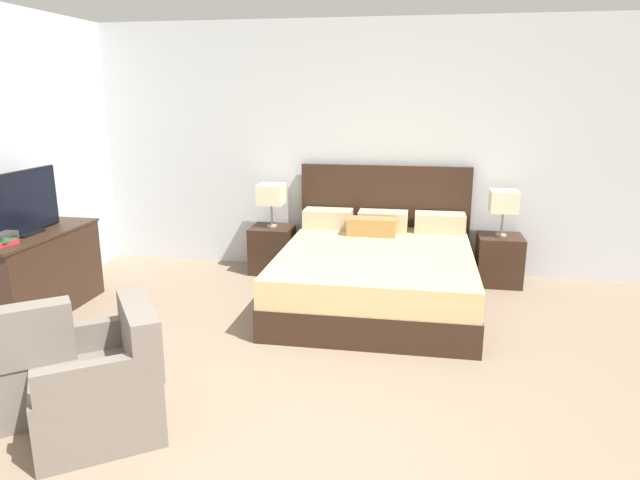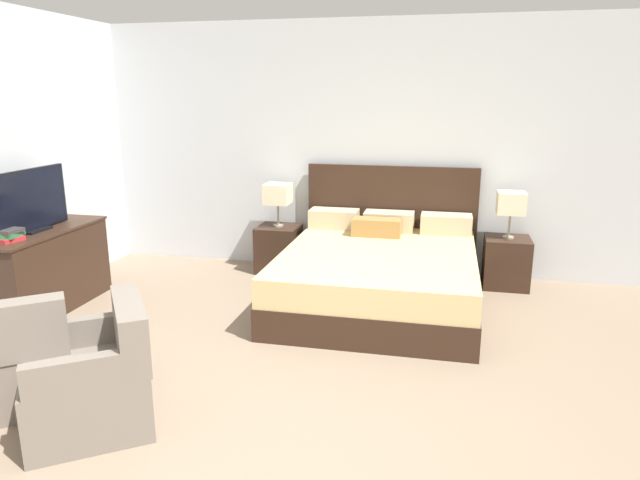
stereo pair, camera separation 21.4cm
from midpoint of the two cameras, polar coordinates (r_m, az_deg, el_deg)
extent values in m
plane|color=#84705B|center=(3.29, -6.39, -22.05)|extent=(11.14, 11.14, 0.00)
cube|color=silver|center=(6.35, 2.84, 9.10)|extent=(7.12, 0.06, 2.72)
cube|color=#332116|center=(5.43, 4.42, -5.07)|extent=(1.78, 2.10, 0.28)
cube|color=#D6BC7F|center=(5.35, 4.48, -2.40)|extent=(1.76, 2.08, 0.25)
cube|color=#332116|center=(6.34, 5.47, 2.05)|extent=(1.85, 0.05, 1.20)
cube|color=#C6B28E|center=(6.22, -0.18, 2.16)|extent=(0.52, 0.28, 0.20)
cube|color=#C6B28E|center=(6.14, 5.33, 1.95)|extent=(0.52, 0.28, 0.20)
cube|color=#C6B28E|center=(6.12, 10.91, 1.71)|extent=(0.52, 0.28, 0.20)
cube|color=#A87A42|center=(5.89, 4.15, 1.33)|extent=(0.50, 0.22, 0.18)
cube|color=#332116|center=(6.42, -5.74, -0.91)|extent=(0.45, 0.44, 0.52)
cube|color=black|center=(6.21, -6.29, -0.98)|extent=(0.39, 0.01, 0.23)
cube|color=#332116|center=(6.24, 16.53, -1.91)|extent=(0.45, 0.44, 0.52)
cube|color=black|center=(6.01, 16.79, -2.02)|extent=(0.39, 0.01, 0.23)
cylinder|color=gray|center=(6.36, -5.80, 1.41)|extent=(0.11, 0.11, 0.02)
cylinder|color=gray|center=(6.33, -5.83, 2.54)|extent=(0.02, 0.02, 0.24)
cube|color=beige|center=(6.29, -5.88, 4.58)|extent=(0.27, 0.27, 0.22)
cylinder|color=gray|center=(6.17, 16.71, 0.47)|extent=(0.11, 0.11, 0.02)
cylinder|color=gray|center=(6.14, 16.79, 1.63)|extent=(0.02, 0.02, 0.24)
cube|color=beige|center=(6.10, 16.95, 3.73)|extent=(0.27, 0.27, 0.22)
cube|color=#332116|center=(5.77, -27.46, -3.01)|extent=(0.51, 1.28, 0.76)
cube|color=#382419|center=(5.69, -27.89, 0.54)|extent=(0.53, 1.32, 0.02)
cube|color=black|center=(5.63, -28.29, 0.60)|extent=(0.18, 0.28, 0.02)
cube|color=black|center=(5.58, -28.62, 3.30)|extent=(0.04, 0.90, 0.55)
cube|color=black|center=(5.57, -28.45, 3.30)|extent=(0.01, 0.88, 0.52)
cube|color=#70665B|center=(4.23, -29.37, -11.96)|extent=(0.96, 0.96, 0.40)
cube|color=#70665B|center=(3.84, -30.06, -8.52)|extent=(0.63, 0.55, 0.36)
cube|color=#70665B|center=(4.12, -25.76, -7.83)|extent=(0.46, 0.54, 0.18)
cube|color=#70665B|center=(3.75, -23.02, -14.58)|extent=(0.95, 0.95, 0.40)
cube|color=#70665B|center=(3.60, -19.29, -8.76)|extent=(0.52, 0.65, 0.36)
cube|color=#70665B|center=(3.36, -23.24, -12.56)|extent=(0.56, 0.44, 0.18)
cube|color=#70665B|center=(3.90, -23.67, -8.82)|extent=(0.56, 0.44, 0.18)
camera|label=1|loc=(0.11, -91.27, -0.33)|focal=32.00mm
camera|label=2|loc=(0.11, 88.73, 0.33)|focal=32.00mm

